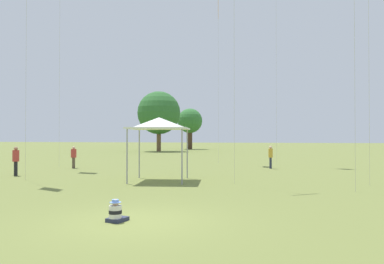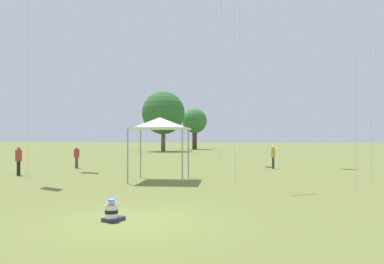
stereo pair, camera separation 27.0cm
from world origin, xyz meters
name	(u,v)px [view 1 (the left image)]	position (x,y,z in m)	size (l,w,h in m)	color
ground_plane	(135,222)	(0.00, 0.00, 0.00)	(300.00, 300.00, 0.00)	olive
seated_toddler	(116,213)	(-0.49, -0.14, 0.24)	(0.51, 0.58, 0.59)	#282D47
person_standing_0	(74,155)	(-10.85, 14.81, 0.92)	(0.48, 0.48, 1.56)	brown
person_standing_1	(271,155)	(2.87, 17.83, 0.97)	(0.42, 0.42, 1.61)	#282D42
person_standing_3	(16,158)	(-11.22, 9.33, 1.00)	(0.40, 0.40, 1.68)	black
canopy_tent	(159,124)	(-2.37, 8.85, 2.90)	(3.35, 3.35, 3.22)	white
distant_tree_0	(190,121)	(-13.31, 58.74, 5.24)	(4.63, 4.63, 7.65)	#473323
distant_tree_1	(159,113)	(-15.43, 46.98, 6.09)	(6.80, 6.80, 9.52)	brown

